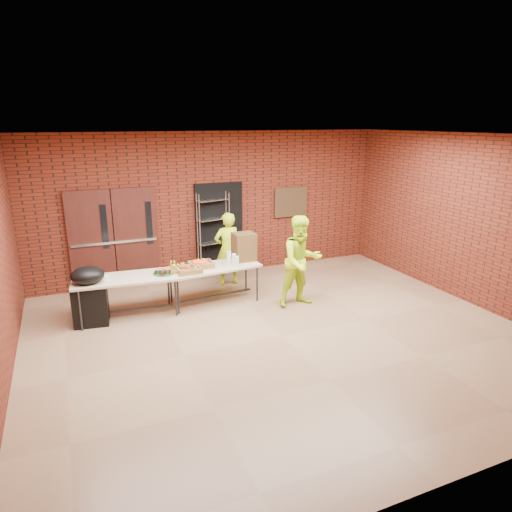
{
  "coord_description": "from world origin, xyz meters",
  "views": [
    {
      "loc": [
        -3.07,
        -6.12,
        3.42
      ],
      "look_at": [
        0.13,
        1.4,
        0.98
      ],
      "focal_mm": 32.0,
      "sensor_mm": 36.0,
      "label": 1
    }
  ],
  "objects_px": {
    "table_left": "(126,281)",
    "covered_grill": "(90,295)",
    "table_right": "(214,269)",
    "coffee_dispenser": "(244,247)",
    "volunteer_woman": "(227,249)",
    "volunteer_man": "(301,261)",
    "wire_rack": "(214,235)"
  },
  "relations": [
    {
      "from": "coffee_dispenser",
      "to": "covered_grill",
      "type": "xyz_separation_m",
      "value": [
        -2.97,
        -0.28,
        -0.48
      ]
    },
    {
      "from": "wire_rack",
      "to": "coffee_dispenser",
      "type": "distance_m",
      "value": 1.31
    },
    {
      "from": "coffee_dispenser",
      "to": "covered_grill",
      "type": "bearing_deg",
      "value": -174.68
    },
    {
      "from": "wire_rack",
      "to": "volunteer_man",
      "type": "distance_m",
      "value": 2.45
    },
    {
      "from": "volunteer_woman",
      "to": "table_right",
      "type": "bearing_deg",
      "value": 54.24
    },
    {
      "from": "table_left",
      "to": "covered_grill",
      "type": "xyz_separation_m",
      "value": [
        -0.63,
        -0.05,
        -0.17
      ]
    },
    {
      "from": "coffee_dispenser",
      "to": "covered_grill",
      "type": "distance_m",
      "value": 3.03
    },
    {
      "from": "wire_rack",
      "to": "table_right",
      "type": "height_order",
      "value": "wire_rack"
    },
    {
      "from": "coffee_dispenser",
      "to": "volunteer_woman",
      "type": "distance_m",
      "value": 0.72
    },
    {
      "from": "coffee_dispenser",
      "to": "volunteer_man",
      "type": "height_order",
      "value": "volunteer_man"
    },
    {
      "from": "wire_rack",
      "to": "volunteer_man",
      "type": "bearing_deg",
      "value": -77.78
    },
    {
      "from": "wire_rack",
      "to": "table_right",
      "type": "xyz_separation_m",
      "value": [
        -0.48,
        -1.46,
        -0.29
      ]
    },
    {
      "from": "wire_rack",
      "to": "coffee_dispenser",
      "type": "xyz_separation_m",
      "value": [
        0.21,
        -1.29,
        0.05
      ]
    },
    {
      "from": "table_left",
      "to": "table_right",
      "type": "relative_size",
      "value": 1.03
    },
    {
      "from": "volunteer_woman",
      "to": "volunteer_man",
      "type": "xyz_separation_m",
      "value": [
        0.9,
        -1.62,
        0.08
      ]
    },
    {
      "from": "volunteer_man",
      "to": "covered_grill",
      "type": "bearing_deg",
      "value": 169.61
    },
    {
      "from": "table_right",
      "to": "wire_rack",
      "type": "bearing_deg",
      "value": 65.98
    },
    {
      "from": "table_left",
      "to": "coffee_dispenser",
      "type": "relative_size",
      "value": 3.41
    },
    {
      "from": "wire_rack",
      "to": "volunteer_man",
      "type": "relative_size",
      "value": 1.1
    },
    {
      "from": "wire_rack",
      "to": "volunteer_woman",
      "type": "distance_m",
      "value": 0.64
    },
    {
      "from": "wire_rack",
      "to": "table_left",
      "type": "bearing_deg",
      "value": -156.43
    },
    {
      "from": "wire_rack",
      "to": "table_left",
      "type": "distance_m",
      "value": 2.63
    },
    {
      "from": "table_right",
      "to": "volunteer_man",
      "type": "xyz_separation_m",
      "value": [
        1.48,
        -0.78,
        0.21
      ]
    },
    {
      "from": "wire_rack",
      "to": "table_right",
      "type": "distance_m",
      "value": 1.56
    },
    {
      "from": "wire_rack",
      "to": "coffee_dispenser",
      "type": "height_order",
      "value": "wire_rack"
    },
    {
      "from": "table_right",
      "to": "coffee_dispenser",
      "type": "distance_m",
      "value": 0.79
    },
    {
      "from": "table_right",
      "to": "covered_grill",
      "type": "bearing_deg",
      "value": 176.94
    },
    {
      "from": "wire_rack",
      "to": "covered_grill",
      "type": "distance_m",
      "value": 3.2
    },
    {
      "from": "table_left",
      "to": "volunteer_man",
      "type": "xyz_separation_m",
      "value": [
        3.13,
        -0.72,
        0.18
      ]
    },
    {
      "from": "table_right",
      "to": "covered_grill",
      "type": "distance_m",
      "value": 2.29
    },
    {
      "from": "table_left",
      "to": "coffee_dispenser",
      "type": "xyz_separation_m",
      "value": [
        2.35,
        0.23,
        0.31
      ]
    },
    {
      "from": "volunteer_woman",
      "to": "volunteer_man",
      "type": "height_order",
      "value": "volunteer_man"
    }
  ]
}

